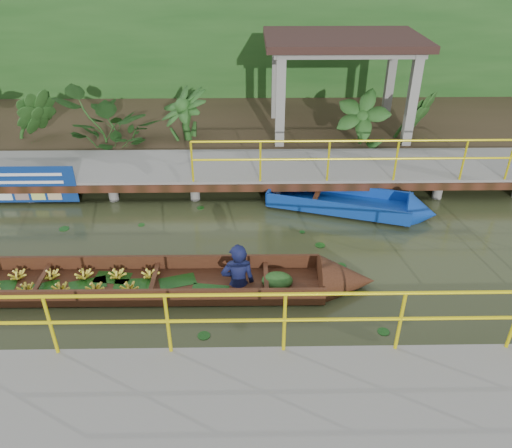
{
  "coord_description": "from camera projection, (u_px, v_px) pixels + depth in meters",
  "views": [
    {
      "loc": [
        0.33,
        -8.21,
        5.85
      ],
      "look_at": [
        0.47,
        0.5,
        0.6
      ],
      "focal_mm": 35.0,
      "sensor_mm": 36.0,
      "label": 1
    }
  ],
  "objects": [
    {
      "name": "foliage_backdrop",
      "position": [
        239.0,
        51.0,
        17.57
      ],
      "size": [
        30.0,
        0.8,
        4.0
      ],
      "primitive_type": "cube",
      "color": "#1A4516",
      "rests_on": "ground"
    },
    {
      "name": "far_dock",
      "position": [
        237.0,
        169.0,
        12.73
      ],
      "size": [
        16.0,
        2.06,
        1.66
      ],
      "color": "gray",
      "rests_on": "ground"
    },
    {
      "name": "ground",
      "position": [
        233.0,
        262.0,
        10.04
      ],
      "size": [
        80.0,
        80.0,
        0.0
      ],
      "primitive_type": "plane",
      "color": "#2E361B",
      "rests_on": "ground"
    },
    {
      "name": "vendor_boat",
      "position": [
        112.0,
        279.0,
        9.19
      ],
      "size": [
        10.29,
        1.13,
        2.18
      ],
      "rotation": [
        0.0,
        0.0,
        -0.0
      ],
      "color": "#371B0F",
      "rests_on": "ground"
    },
    {
      "name": "near_dock",
      "position": [
        304.0,
        435.0,
        6.3
      ],
      "size": [
        18.0,
        2.4,
        1.73
      ],
      "color": "gray",
      "rests_on": "ground"
    },
    {
      "name": "tropical_plants",
      "position": [
        174.0,
        113.0,
        13.86
      ],
      "size": [
        14.44,
        1.44,
        1.8
      ],
      "color": "#1A4516",
      "rests_on": "ground"
    },
    {
      "name": "land_strip",
      "position": [
        238.0,
        124.0,
        16.35
      ],
      "size": [
        30.0,
        8.0,
        0.45
      ],
      "primitive_type": "cube",
      "color": "#322919",
      "rests_on": "ground"
    },
    {
      "name": "pavilion",
      "position": [
        343.0,
        50.0,
        14.02
      ],
      "size": [
        4.4,
        3.0,
        3.0
      ],
      "color": "gray",
      "rests_on": "ground"
    },
    {
      "name": "moored_blue_boat",
      "position": [
        379.0,
        208.0,
        11.64
      ],
      "size": [
        4.01,
        2.09,
        0.93
      ],
      "rotation": [
        0.0,
        0.0,
        -0.3
      ],
      "color": "navy",
      "rests_on": "ground"
    },
    {
      "name": "blue_banner",
      "position": [
        13.0,
        184.0,
        11.81
      ],
      "size": [
        3.0,
        0.04,
        0.94
      ],
      "color": "navy",
      "rests_on": "ground"
    }
  ]
}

